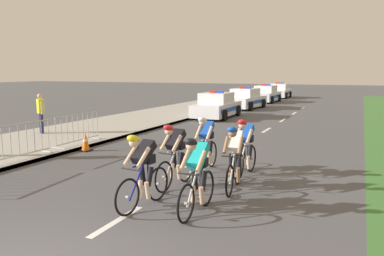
{
  "coord_description": "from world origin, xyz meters",
  "views": [
    {
      "loc": [
        3.96,
        -3.11,
        2.71
      ],
      "look_at": [
        -0.45,
        6.85,
        1.1
      ],
      "focal_mm": 35.85,
      "sensor_mm": 36.0,
      "label": 1
    }
  ],
  "objects_px": {
    "police_car_nearest": "(217,106)",
    "crowd_barrier_middle": "(19,142)",
    "police_car_second": "(246,99)",
    "spectator_closest": "(41,111)",
    "crowd_barrier_rear": "(78,129)",
    "cyclist_third": "(175,155)",
    "traffic_cone_mid": "(86,142)",
    "cyclist_second": "(197,174)",
    "cyclist_fifth": "(206,143)",
    "police_car_furthest": "(280,91)",
    "cyclist_sixth": "(245,147)",
    "cyclist_fourth": "(234,157)",
    "cyclist_lead": "(142,170)",
    "police_car_third": "(266,95)"
  },
  "relations": [
    {
      "from": "police_car_nearest",
      "to": "crowd_barrier_middle",
      "type": "height_order",
      "value": "police_car_nearest"
    },
    {
      "from": "cyclist_fifth",
      "to": "crowd_barrier_middle",
      "type": "distance_m",
      "value": 5.6
    },
    {
      "from": "cyclist_third",
      "to": "crowd_barrier_rear",
      "type": "relative_size",
      "value": 0.74
    },
    {
      "from": "police_car_furthest",
      "to": "cyclist_second",
      "type": "bearing_deg",
      "value": -81.48
    },
    {
      "from": "police_car_nearest",
      "to": "police_car_furthest",
      "type": "height_order",
      "value": "same"
    },
    {
      "from": "police_car_nearest",
      "to": "crowd_barrier_middle",
      "type": "xyz_separation_m",
      "value": [
        -1.44,
        -13.08,
        -0.03
      ]
    },
    {
      "from": "cyclist_fourth",
      "to": "police_car_second",
      "type": "relative_size",
      "value": 0.38
    },
    {
      "from": "crowd_barrier_middle",
      "to": "crowd_barrier_rear",
      "type": "relative_size",
      "value": 1.0
    },
    {
      "from": "police_car_second",
      "to": "traffic_cone_mid",
      "type": "height_order",
      "value": "police_car_second"
    },
    {
      "from": "cyclist_second",
      "to": "cyclist_third",
      "type": "relative_size",
      "value": 1.0
    },
    {
      "from": "police_car_nearest",
      "to": "traffic_cone_mid",
      "type": "relative_size",
      "value": 6.92
    },
    {
      "from": "cyclist_second",
      "to": "crowd_barrier_middle",
      "type": "distance_m",
      "value": 6.68
    },
    {
      "from": "police_car_nearest",
      "to": "spectator_closest",
      "type": "xyz_separation_m",
      "value": [
        -4.52,
        -9.16,
        0.4
      ]
    },
    {
      "from": "cyclist_sixth",
      "to": "police_car_third",
      "type": "bearing_deg",
      "value": 101.84
    },
    {
      "from": "cyclist_fifth",
      "to": "crowd_barrier_middle",
      "type": "relative_size",
      "value": 0.74
    },
    {
      "from": "cyclist_second",
      "to": "cyclist_third",
      "type": "height_order",
      "value": "same"
    },
    {
      "from": "crowd_barrier_rear",
      "to": "traffic_cone_mid",
      "type": "xyz_separation_m",
      "value": [
        0.72,
        -0.49,
        -0.34
      ]
    },
    {
      "from": "cyclist_lead",
      "to": "police_car_third",
      "type": "distance_m",
      "value": 27.77
    },
    {
      "from": "police_car_third",
      "to": "traffic_cone_mid",
      "type": "relative_size",
      "value": 6.96
    },
    {
      "from": "police_car_second",
      "to": "traffic_cone_mid",
      "type": "bearing_deg",
      "value": -92.68
    },
    {
      "from": "cyclist_second",
      "to": "cyclist_fourth",
      "type": "bearing_deg",
      "value": 82.91
    },
    {
      "from": "police_car_second",
      "to": "spectator_closest",
      "type": "bearing_deg",
      "value": -106.48
    },
    {
      "from": "police_car_nearest",
      "to": "crowd_barrier_rear",
      "type": "relative_size",
      "value": 1.91
    },
    {
      "from": "cyclist_fifth",
      "to": "spectator_closest",
      "type": "height_order",
      "value": "spectator_closest"
    },
    {
      "from": "cyclist_lead",
      "to": "crowd_barrier_rear",
      "type": "xyz_separation_m",
      "value": [
        -5.42,
        4.5,
        -0.14
      ]
    },
    {
      "from": "cyclist_third",
      "to": "police_car_nearest",
      "type": "bearing_deg",
      "value": 106.13
    },
    {
      "from": "cyclist_sixth",
      "to": "cyclist_third",
      "type": "bearing_deg",
      "value": -128.14
    },
    {
      "from": "cyclist_fifth",
      "to": "traffic_cone_mid",
      "type": "bearing_deg",
      "value": 170.12
    },
    {
      "from": "cyclist_third",
      "to": "crowd_barrier_rear",
      "type": "height_order",
      "value": "cyclist_third"
    },
    {
      "from": "cyclist_fourth",
      "to": "police_car_furthest",
      "type": "bearing_deg",
      "value": 99.33
    },
    {
      "from": "cyclist_second",
      "to": "crowd_barrier_rear",
      "type": "bearing_deg",
      "value": 146.24
    },
    {
      "from": "spectator_closest",
      "to": "crowd_barrier_rear",
      "type": "bearing_deg",
      "value": -22.39
    },
    {
      "from": "cyclist_second",
      "to": "police_car_furthest",
      "type": "xyz_separation_m",
      "value": [
        -5.02,
        33.51,
        -0.11
      ]
    },
    {
      "from": "cyclist_fifth",
      "to": "traffic_cone_mid",
      "type": "height_order",
      "value": "cyclist_fifth"
    },
    {
      "from": "police_car_second",
      "to": "crowd_barrier_rear",
      "type": "height_order",
      "value": "police_car_second"
    },
    {
      "from": "cyclist_third",
      "to": "crowd_barrier_rear",
      "type": "bearing_deg",
      "value": 150.99
    },
    {
      "from": "cyclist_third",
      "to": "police_car_nearest",
      "type": "distance_m",
      "value": 13.93
    },
    {
      "from": "cyclist_third",
      "to": "police_car_third",
      "type": "relative_size",
      "value": 0.39
    },
    {
      "from": "cyclist_third",
      "to": "cyclist_lead",
      "type": "bearing_deg",
      "value": -88.51
    },
    {
      "from": "cyclist_lead",
      "to": "police_car_furthest",
      "type": "bearing_deg",
      "value": 96.63
    },
    {
      "from": "police_car_second",
      "to": "police_car_nearest",
      "type": "bearing_deg",
      "value": -89.98
    },
    {
      "from": "cyclist_sixth",
      "to": "police_car_third",
      "type": "relative_size",
      "value": 0.39
    },
    {
      "from": "police_car_nearest",
      "to": "spectator_closest",
      "type": "relative_size",
      "value": 2.64
    },
    {
      "from": "police_car_second",
      "to": "traffic_cone_mid",
      "type": "xyz_separation_m",
      "value": [
        -0.79,
        -16.99,
        -0.37
      ]
    },
    {
      "from": "cyclist_fifth",
      "to": "crowd_barrier_rear",
      "type": "relative_size",
      "value": 0.74
    },
    {
      "from": "cyclist_sixth",
      "to": "police_car_furthest",
      "type": "distance_m",
      "value": 30.97
    },
    {
      "from": "cyclist_second",
      "to": "police_car_nearest",
      "type": "relative_size",
      "value": 0.39
    },
    {
      "from": "cyclist_fourth",
      "to": "spectator_closest",
      "type": "relative_size",
      "value": 1.03
    },
    {
      "from": "cyclist_fourth",
      "to": "cyclist_third",
      "type": "bearing_deg",
      "value": -167.6
    },
    {
      "from": "cyclist_second",
      "to": "police_car_second",
      "type": "distance_m",
      "value": 21.47
    }
  ]
}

